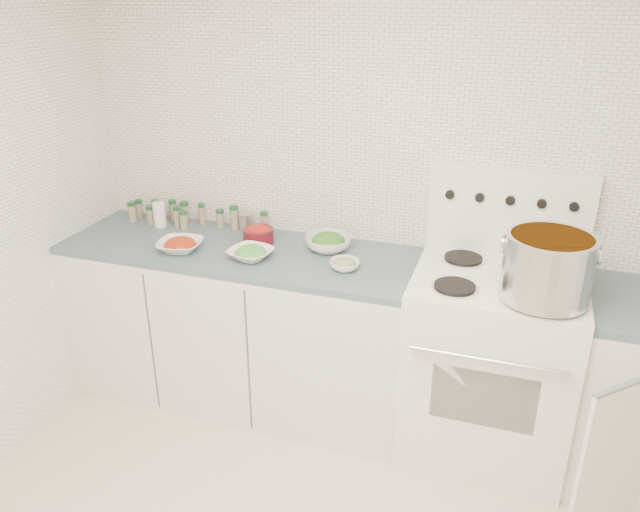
# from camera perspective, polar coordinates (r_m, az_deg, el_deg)

# --- Properties ---
(room_walls) EXTENTS (3.54, 3.04, 2.52)m
(room_walls) POSITION_cam_1_polar(r_m,az_deg,el_deg) (1.68, -0.59, 2.84)
(room_walls) COLOR white
(room_walls) RESTS_ON ground
(counter_left) EXTENTS (1.85, 0.62, 0.90)m
(counter_left) POSITION_cam_1_polar(r_m,az_deg,el_deg) (3.44, -7.12, -6.19)
(counter_left) COLOR white
(counter_left) RESTS_ON ground
(stove) EXTENTS (0.76, 0.70, 1.36)m
(stove) POSITION_cam_1_polar(r_m,az_deg,el_deg) (3.14, 15.21, -9.09)
(stove) COLOR white
(stove) RESTS_ON ground
(stock_pot) EXTENTS (0.38, 0.36, 0.28)m
(stock_pot) POSITION_cam_1_polar(r_m,az_deg,el_deg) (2.71, 20.12, -0.79)
(stock_pot) COLOR silver
(stock_pot) RESTS_ON stove
(bowl_tomato) EXTENTS (0.25, 0.25, 0.07)m
(bowl_tomato) POSITION_cam_1_polar(r_m,az_deg,el_deg) (3.24, -12.67, 0.99)
(bowl_tomato) COLOR white
(bowl_tomato) RESTS_ON counter_left
(bowl_snowpea) EXTENTS (0.25, 0.25, 0.07)m
(bowl_snowpea) POSITION_cam_1_polar(r_m,az_deg,el_deg) (3.09, -6.36, 0.26)
(bowl_snowpea) COLOR white
(bowl_snowpea) RESTS_ON counter_left
(bowl_broccoli) EXTENTS (0.25, 0.25, 0.09)m
(bowl_broccoli) POSITION_cam_1_polar(r_m,az_deg,el_deg) (3.17, 0.76, 1.28)
(bowl_broccoli) COLOR white
(bowl_broccoli) RESTS_ON counter_left
(bowl_zucchini) EXTENTS (0.18, 0.18, 0.06)m
(bowl_zucchini) POSITION_cam_1_polar(r_m,az_deg,el_deg) (2.96, 2.27, -0.75)
(bowl_zucchini) COLOR white
(bowl_zucchini) RESTS_ON counter_left
(bowl_pepper) EXTENTS (0.16, 0.16, 0.10)m
(bowl_pepper) POSITION_cam_1_polar(r_m,az_deg,el_deg) (3.27, -5.66, 1.98)
(bowl_pepper) COLOR #530E15
(bowl_pepper) RESTS_ON counter_left
(salt_canister) EXTENTS (0.09, 0.09, 0.14)m
(salt_canister) POSITION_cam_1_polar(r_m,az_deg,el_deg) (3.59, -14.45, 3.69)
(salt_canister) COLOR white
(salt_canister) RESTS_ON counter_left
(tin_can) EXTENTS (0.09, 0.09, 0.10)m
(tin_can) POSITION_cam_1_polar(r_m,az_deg,el_deg) (3.45, -6.78, 3.09)
(tin_can) COLOR #ACA392
(tin_can) RESTS_ON counter_left
(spice_cluster) EXTENTS (0.83, 0.15, 0.13)m
(spice_cluster) POSITION_cam_1_polar(r_m,az_deg,el_deg) (3.59, -12.17, 3.72)
(spice_cluster) COLOR gray
(spice_cluster) RESTS_ON counter_left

